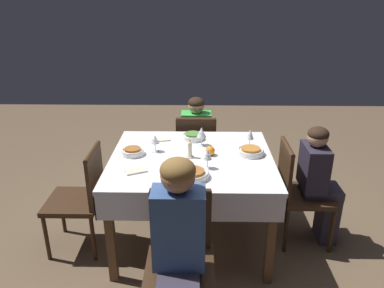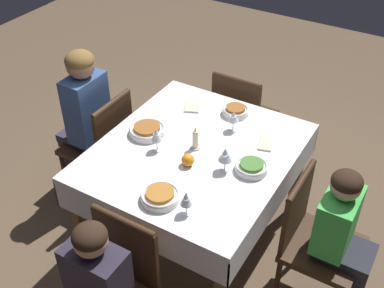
{
  "view_description": "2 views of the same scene",
  "coord_description": "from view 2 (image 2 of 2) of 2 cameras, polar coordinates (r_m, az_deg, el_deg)",
  "views": [
    {
      "loc": [
        0.05,
        -2.67,
        2.0
      ],
      "look_at": [
        0.0,
        -0.03,
        0.9
      ],
      "focal_mm": 35.0,
      "sensor_mm": 36.0,
      "label": 1
    },
    {
      "loc": [
        1.98,
        1.15,
        2.57
      ],
      "look_at": [
        0.02,
        -0.01,
        0.83
      ],
      "focal_mm": 45.0,
      "sensor_mm": 36.0,
      "label": 2
    }
  ],
  "objects": [
    {
      "name": "orange_fruit",
      "position": [
        2.77,
        -0.5,
        -1.9
      ],
      "size": [
        0.08,
        0.08,
        0.08
      ],
      "primitive_type": "sphere",
      "color": "orange",
      "rests_on": "dining_table"
    },
    {
      "name": "wine_glass_south",
      "position": [
        2.85,
        -4.23,
        1.03
      ],
      "size": [
        0.06,
        0.06,
        0.16
      ],
      "color": "white",
      "rests_on": "dining_table"
    },
    {
      "name": "chair_south",
      "position": [
        3.5,
        -10.53,
        0.19
      ],
      "size": [
        0.42,
        0.42,
        0.88
      ],
      "color": "#382314",
      "rests_on": "ground_plane"
    },
    {
      "name": "chair_north",
      "position": [
        2.88,
        14.18,
        -10.61
      ],
      "size": [
        0.42,
        0.42,
        0.88
      ],
      "rotation": [
        0.0,
        0.0,
        3.14
      ],
      "color": "#382314",
      "rests_on": "ground_plane"
    },
    {
      "name": "chair_east",
      "position": [
        2.61,
        -9.15,
        -16.32
      ],
      "size": [
        0.42,
        0.42,
        0.88
      ],
      "rotation": [
        0.0,
        0.0,
        1.57
      ],
      "color": "#382314",
      "rests_on": "ground_plane"
    },
    {
      "name": "ground_plane",
      "position": [
        3.44,
        0.32,
        -10.92
      ],
      "size": [
        8.0,
        8.0,
        0.0
      ],
      "primitive_type": "plane",
      "color": "brown"
    },
    {
      "name": "wine_glass_west",
      "position": [
        3.02,
        4.94,
        3.19
      ],
      "size": [
        0.07,
        0.07,
        0.14
      ],
      "color": "white",
      "rests_on": "dining_table"
    },
    {
      "name": "bowl_east",
      "position": [
        2.57,
        -3.79,
        -6.17
      ],
      "size": [
        0.21,
        0.21,
        0.06
      ],
      "color": "white",
      "rests_on": "dining_table"
    },
    {
      "name": "chair_west",
      "position": [
        3.75,
        5.85,
        3.39
      ],
      "size": [
        0.42,
        0.42,
        0.88
      ],
      "rotation": [
        0.0,
        0.0,
        -1.57
      ],
      "color": "#382314",
      "rests_on": "ground_plane"
    },
    {
      "name": "wine_glass_north",
      "position": [
        2.69,
        3.97,
        -1.29
      ],
      "size": [
        0.08,
        0.08,
        0.16
      ],
      "color": "white",
      "rests_on": "dining_table"
    },
    {
      "name": "wine_glass_east",
      "position": [
        2.44,
        -0.68,
        -6.54
      ],
      "size": [
        0.06,
        0.06,
        0.15
      ],
      "color": "white",
      "rests_on": "dining_table"
    },
    {
      "name": "bowl_north",
      "position": [
        2.76,
        7.06,
        -2.72
      ],
      "size": [
        0.19,
        0.19,
        0.06
      ],
      "color": "white",
      "rests_on": "dining_table"
    },
    {
      "name": "napkin_spare_side",
      "position": [
        3.29,
        0.05,
        4.53
      ],
      "size": [
        0.18,
        0.15,
        0.01
      ],
      "rotation": [
        0.0,
        0.0,
        0.44
      ],
      "color": "beige",
      "rests_on": "dining_table"
    },
    {
      "name": "person_adult_denim",
      "position": [
        3.49,
        -12.78,
        3.33
      ],
      "size": [
        0.3,
        0.34,
        1.18
      ],
      "color": "#383342",
      "rests_on": "ground_plane"
    },
    {
      "name": "person_child_green",
      "position": [
        2.81,
        17.58,
        -10.79
      ],
      "size": [
        0.3,
        0.33,
        1.01
      ],
      "rotation": [
        0.0,
        0.0,
        3.14
      ],
      "color": "#282833",
      "rests_on": "ground_plane"
    },
    {
      "name": "bowl_west",
      "position": [
        3.21,
        5.17,
        3.96
      ],
      "size": [
        0.18,
        0.18,
        0.06
      ],
      "color": "white",
      "rests_on": "dining_table"
    },
    {
      "name": "bowl_south",
      "position": [
        3.03,
        -5.34,
        1.65
      ],
      "size": [
        0.23,
        0.23,
        0.06
      ],
      "color": "white",
      "rests_on": "dining_table"
    },
    {
      "name": "napkin_red_folded",
      "position": [
        2.99,
        8.76,
        0.21
      ],
      "size": [
        0.18,
        0.12,
        0.01
      ],
      "rotation": [
        0.0,
        0.0,
        0.28
      ],
      "color": "beige",
      "rests_on": "dining_table"
    },
    {
      "name": "candle_centerpiece",
      "position": [
        2.88,
        0.4,
        0.4
      ],
      "size": [
        0.06,
        0.06,
        0.15
      ],
      "color": "beige",
      "rests_on": "dining_table"
    },
    {
      "name": "dining_table",
      "position": [
        2.96,
        0.37,
        -2.02
      ],
      "size": [
        1.27,
        1.12,
        0.78
      ],
      "color": "silver",
      "rests_on": "ground_plane"
    }
  ]
}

